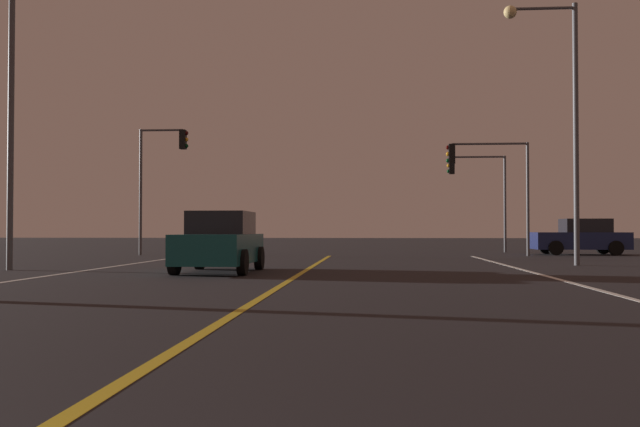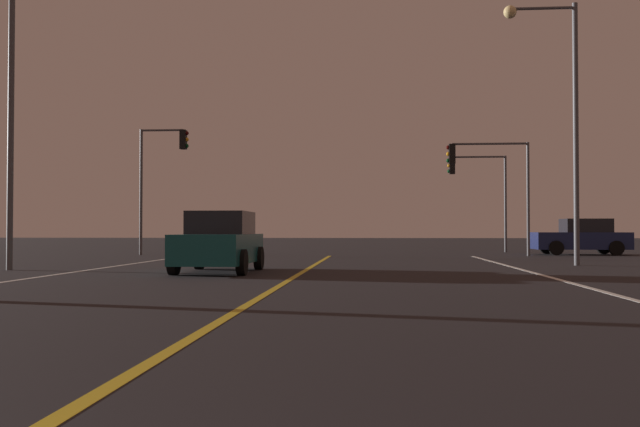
# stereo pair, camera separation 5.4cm
# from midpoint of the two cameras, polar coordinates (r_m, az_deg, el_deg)

# --- Properties ---
(lane_edge_right) EXTENTS (0.16, 37.57, 0.01)m
(lane_edge_right) POSITION_cam_midpoint_polar(r_m,az_deg,el_deg) (13.87, 22.88, -6.10)
(lane_edge_right) COLOR silver
(lane_edge_right) RESTS_ON ground
(lane_center_divider) EXTENTS (0.16, 37.57, 0.01)m
(lane_center_divider) POSITION_cam_midpoint_polar(r_m,az_deg,el_deg) (13.30, -4.28, -6.41)
(lane_center_divider) COLOR gold
(lane_center_divider) RESTS_ON ground
(car_crossing_side) EXTENTS (4.30, 2.02, 1.70)m
(car_crossing_side) POSITION_cam_midpoint_polar(r_m,az_deg,el_deg) (35.61, 20.27, -1.81)
(car_crossing_side) COLOR black
(car_crossing_side) RESTS_ON ground
(car_oncoming) EXTENTS (2.02, 4.30, 1.70)m
(car_oncoming) POSITION_cam_midpoint_polar(r_m,az_deg,el_deg) (19.99, -8.13, -2.34)
(car_oncoming) COLOR black
(car_oncoming) RESTS_ON ground
(traffic_light_near_right) EXTENTS (3.71, 0.36, 5.12)m
(traffic_light_near_right) POSITION_cam_midpoint_polar(r_m,az_deg,el_deg) (32.90, 13.27, 3.38)
(traffic_light_near_right) COLOR #4C4C51
(traffic_light_near_right) RESTS_ON ground
(traffic_light_near_left) EXTENTS (2.34, 0.36, 5.90)m
(traffic_light_near_left) POSITION_cam_midpoint_polar(r_m,az_deg,el_deg) (34.00, -12.66, 3.99)
(traffic_light_near_left) COLOR #4C4C51
(traffic_light_near_left) RESTS_ON ground
(traffic_light_far_right) EXTENTS (3.11, 0.36, 5.09)m
(traffic_light_far_right) POSITION_cam_midpoint_polar(r_m,az_deg,el_deg) (38.37, 12.45, 2.63)
(traffic_light_far_right) COLOR #4C4C51
(traffic_light_far_right) RESTS_ON ground
(street_lamp_left_mid) EXTENTS (2.56, 0.44, 8.94)m
(street_lamp_left_mid) POSITION_cam_midpoint_polar(r_m,az_deg,el_deg) (22.84, -22.46, 9.97)
(street_lamp_left_mid) COLOR #4C4C51
(street_lamp_left_mid) RESTS_ON ground
(street_lamp_right_far) EXTENTS (2.43, 0.44, 8.75)m
(street_lamp_right_far) POSITION_cam_midpoint_polar(r_m,az_deg,el_deg) (25.14, 18.69, 8.65)
(street_lamp_right_far) COLOR #4C4C51
(street_lamp_right_far) RESTS_ON ground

